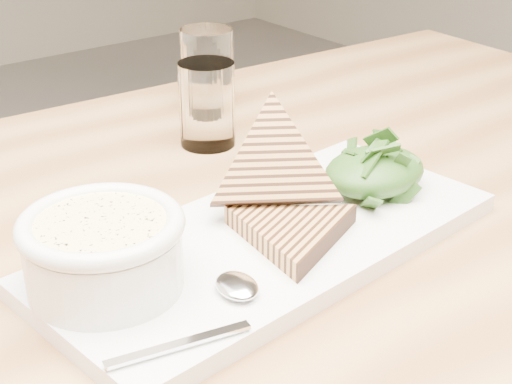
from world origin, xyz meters
TOP-DOWN VIEW (x-y plane):
  - table_top at (0.17, -0.03)m, footprint 1.31×0.91m
  - table_leg_br at (0.76, 0.35)m, footprint 0.06×0.06m
  - platter at (0.12, -0.06)m, footprint 0.44×0.23m
  - soup_bowl at (-0.03, -0.05)m, footprint 0.12×0.12m
  - soup at (-0.03, -0.05)m, footprint 0.10×0.10m
  - bowl_rim at (-0.03, -0.05)m, footprint 0.13×0.13m
  - sandwich_flat at (0.13, -0.09)m, footprint 0.18×0.18m
  - sandwich_lean at (0.15, -0.03)m, footprint 0.19×0.20m
  - salad_base at (0.25, -0.06)m, footprint 0.11×0.08m
  - arugula_pile at (0.25, -0.06)m, footprint 0.11×0.10m
  - spoon_bowl at (0.04, -0.12)m, footprint 0.04×0.05m
  - spoon_handle at (-0.03, -0.15)m, footprint 0.11×0.03m
  - glass_near at (0.22, 0.17)m, footprint 0.06×0.06m
  - glass_far at (0.29, 0.27)m, footprint 0.07×0.07m

SIDE VIEW (x-z plane):
  - table_leg_br at x=0.76m, z-range 0.00..0.69m
  - table_top at x=0.17m, z-range 0.69..0.73m
  - platter at x=0.12m, z-range 0.73..0.75m
  - spoon_handle at x=-0.03m, z-range 0.75..0.75m
  - spoon_bowl at x=0.04m, z-range 0.75..0.76m
  - sandwich_flat at x=0.13m, z-range 0.75..0.76m
  - salad_base at x=0.25m, z-range 0.75..0.79m
  - soup_bowl at x=-0.03m, z-range 0.75..0.79m
  - arugula_pile at x=0.25m, z-range 0.75..0.80m
  - glass_near at x=0.22m, z-range 0.73..0.83m
  - glass_far at x=0.29m, z-range 0.73..0.83m
  - sandwich_lean at x=0.15m, z-range 0.71..0.87m
  - soup at x=-0.03m, z-range 0.79..0.80m
  - bowl_rim at x=-0.03m, z-range 0.79..0.81m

